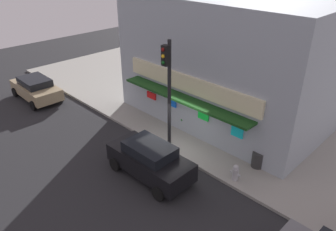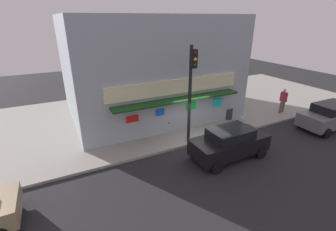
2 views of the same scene
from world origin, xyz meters
name	(u,v)px [view 2 (image 2 of 2)]	position (x,y,z in m)	size (l,w,h in m)	color
ground_plane	(200,143)	(0.00, 0.00, 0.00)	(51.92, 51.92, 0.00)	#232326
sidewalk	(159,111)	(0.00, 5.88, 0.07)	(34.61, 11.76, 0.14)	gray
corner_building	(147,65)	(-0.66, 6.60, 3.64)	(11.43, 10.28, 7.00)	#9EA8B2
traffic_light	(191,83)	(-0.60, 0.32, 3.66)	(0.32, 0.58, 5.51)	black
fire_hydrant	(242,122)	(3.52, 0.42, 0.52)	(0.52, 0.28, 0.78)	#B2B2B7
trash_can	(229,114)	(3.70, 1.97, 0.53)	(0.56, 0.56, 0.78)	#2D2D2D
pedestrian	(283,100)	(8.17, 1.14, 1.18)	(0.53, 0.59, 1.87)	brown
potted_plant_by_doorway	(124,132)	(-3.97, 2.29, 0.63)	(0.56, 0.56, 0.86)	brown
potted_plant_by_window	(167,123)	(-1.12, 2.20, 0.69)	(0.59, 0.59, 0.95)	#59595B
parked_car_black	(229,143)	(0.50, -1.90, 0.86)	(4.17, 2.03, 1.66)	black
parked_car_grey	(330,116)	(8.95, -2.01, 0.89)	(4.49, 2.08, 1.73)	slate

